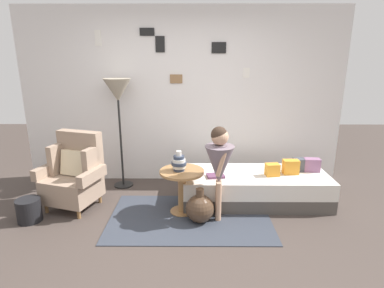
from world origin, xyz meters
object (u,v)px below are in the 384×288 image
at_px(armchair, 75,174).
at_px(book_on_daybed, 216,176).
at_px(daybed, 255,187).
at_px(side_table, 182,183).
at_px(vase_striped, 179,163).
at_px(magazine_basket, 29,210).
at_px(person_child, 219,161).
at_px(demijohn_near, 200,208).
at_px(floor_lamp, 118,95).

relative_size(armchair, book_on_daybed, 4.41).
height_order(daybed, side_table, side_table).
height_order(vase_striped, book_on_daybed, vase_striped).
height_order(armchair, book_on_daybed, armchair).
height_order(armchair, magazine_basket, armchair).
xyz_separation_m(person_child, demijohn_near, (-0.22, -0.07, -0.56)).
relative_size(daybed, demijohn_near, 4.50).
bearing_deg(floor_lamp, magazine_basket, -129.91).
bearing_deg(vase_striped, daybed, 17.81).
height_order(side_table, demijohn_near, side_table).
xyz_separation_m(book_on_daybed, magazine_basket, (-2.24, -0.42, -0.28)).
height_order(side_table, person_child, person_child).
relative_size(armchair, demijohn_near, 2.30).
xyz_separation_m(daybed, vase_striped, (-1.00, -0.32, 0.46)).
height_order(person_child, magazine_basket, person_child).
height_order(armchair, demijohn_near, armchair).
xyz_separation_m(daybed, floor_lamp, (-1.89, 0.51, 1.18)).
bearing_deg(vase_striped, side_table, 3.08).
distance_m(book_on_daybed, magazine_basket, 2.30).
distance_m(daybed, vase_striped, 1.15).
distance_m(daybed, magazine_basket, 2.84).
bearing_deg(floor_lamp, book_on_daybed, -25.33).
height_order(vase_striped, demijohn_near, vase_striped).
bearing_deg(daybed, person_child, -137.75).
bearing_deg(demijohn_near, floor_lamp, 137.00).
xyz_separation_m(daybed, person_child, (-0.53, -0.48, 0.53)).
relative_size(armchair, floor_lamp, 0.61).
height_order(floor_lamp, demijohn_near, floor_lamp).
relative_size(person_child, magazine_basket, 4.09).
bearing_deg(side_table, demijohn_near, -46.82).
bearing_deg(side_table, daybed, 18.30).
xyz_separation_m(armchair, demijohn_near, (1.61, -0.42, -0.27)).
height_order(side_table, vase_striped, vase_striped).
relative_size(floor_lamp, magazine_basket, 5.73).
bearing_deg(magazine_basket, vase_striped, 7.31).
bearing_deg(floor_lamp, daybed, -15.16).
xyz_separation_m(floor_lamp, demijohn_near, (1.14, -1.07, -1.21)).
height_order(daybed, magazine_basket, daybed).
bearing_deg(side_table, person_child, -19.91).
distance_m(daybed, side_table, 1.04).
relative_size(armchair, magazine_basket, 3.46).
xyz_separation_m(side_table, demijohn_near, (0.22, -0.23, -0.22)).
relative_size(side_table, book_on_daybed, 2.54).
xyz_separation_m(armchair, daybed, (2.36, 0.14, -0.24)).
bearing_deg(person_child, vase_striped, 161.62).
bearing_deg(book_on_daybed, demijohn_near, -116.08).
height_order(armchair, side_table, armchair).
bearing_deg(side_table, magazine_basket, -172.77).
xyz_separation_m(armchair, magazine_basket, (-0.42, -0.41, -0.30)).
distance_m(armchair, book_on_daybed, 1.82).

